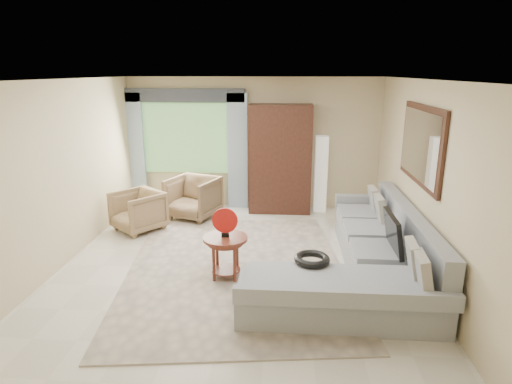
# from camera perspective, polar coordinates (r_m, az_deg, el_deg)

# --- Properties ---
(ground) EXTENTS (6.00, 6.00, 0.00)m
(ground) POSITION_cam_1_polar(r_m,az_deg,el_deg) (6.14, -2.61, -10.33)
(ground) COLOR silver
(ground) RESTS_ON ground
(area_rug) EXTENTS (3.46, 4.33, 0.02)m
(area_rug) POSITION_cam_1_polar(r_m,az_deg,el_deg) (6.14, -2.64, -10.21)
(area_rug) COLOR #BBAA94
(area_rug) RESTS_ON ground
(sectional_sofa) EXTENTS (2.30, 3.46, 0.90)m
(sectional_sofa) POSITION_cam_1_polar(r_m,az_deg,el_deg) (5.92, 14.76, -8.86)
(sectional_sofa) COLOR #9B9EA3
(sectional_sofa) RESTS_ON ground
(tv_screen) EXTENTS (0.14, 0.74, 0.48)m
(tv_screen) POSITION_cam_1_polar(r_m,az_deg,el_deg) (5.74, 17.84, -5.19)
(tv_screen) COLOR black
(tv_screen) RESTS_ON sectional_sofa
(garden_hose) EXTENTS (0.43, 0.43, 0.09)m
(garden_hose) POSITION_cam_1_polar(r_m,az_deg,el_deg) (5.20, 7.48, -8.87)
(garden_hose) COLOR black
(garden_hose) RESTS_ON sectional_sofa
(coffee_table) EXTENTS (0.59, 0.59, 0.59)m
(coffee_table) POSITION_cam_1_polar(r_m,az_deg,el_deg) (5.80, -4.07, -8.57)
(coffee_table) COLOR #521C16
(coffee_table) RESTS_ON ground
(red_disc) EXTENTS (0.34, 0.03, 0.34)m
(red_disc) POSITION_cam_1_polar(r_m,az_deg,el_deg) (5.61, -4.17, -3.81)
(red_disc) COLOR #B51612
(red_disc) RESTS_ON coffee_table
(armchair_left) EXTENTS (1.07, 1.07, 0.70)m
(armchair_left) POSITION_cam_1_polar(r_m,az_deg,el_deg) (7.74, -15.47, -2.45)
(armchair_left) COLOR #A18457
(armchair_left) RESTS_ON ground
(armchair_right) EXTENTS (1.09, 1.10, 0.78)m
(armchair_right) POSITION_cam_1_polar(r_m,az_deg,el_deg) (8.18, -8.37, -0.74)
(armchair_right) COLOR olive
(armchair_right) RESTS_ON ground
(potted_plant) EXTENTS (0.48, 0.42, 0.52)m
(potted_plant) POSITION_cam_1_polar(r_m,az_deg,el_deg) (8.58, -14.49, -1.24)
(potted_plant) COLOR #999999
(potted_plant) RESTS_ON ground
(armoire) EXTENTS (1.20, 0.55, 2.10)m
(armoire) POSITION_cam_1_polar(r_m,az_deg,el_deg) (8.35, 3.25, 4.40)
(armoire) COLOR black
(armoire) RESTS_ON ground
(floor_lamp) EXTENTS (0.24, 0.24, 1.50)m
(floor_lamp) POSITION_cam_1_polar(r_m,az_deg,el_deg) (8.50, 8.63, 2.38)
(floor_lamp) COLOR silver
(floor_lamp) RESTS_ON ground
(window) EXTENTS (1.80, 0.04, 1.40)m
(window) POSITION_cam_1_polar(r_m,az_deg,el_deg) (8.77, -9.29, 7.10)
(window) COLOR #669E59
(window) RESTS_ON wall_back
(curtain_left) EXTENTS (0.40, 0.08, 2.30)m
(curtain_left) POSITION_cam_1_polar(r_m,az_deg,el_deg) (9.03, -15.88, 5.33)
(curtain_left) COLOR #9EB7CC
(curtain_left) RESTS_ON ground
(curtain_right) EXTENTS (0.40, 0.08, 2.30)m
(curtain_right) POSITION_cam_1_polar(r_m,az_deg,el_deg) (8.54, -2.46, 5.36)
(curtain_right) COLOR #9EB7CC
(curtain_right) RESTS_ON ground
(valance) EXTENTS (2.40, 0.12, 0.26)m
(valance) POSITION_cam_1_polar(r_m,az_deg,el_deg) (8.62, -9.65, 12.61)
(valance) COLOR #1E232D
(valance) RESTS_ON wall_back
(wall_mirror) EXTENTS (0.05, 1.70, 1.05)m
(wall_mirror) POSITION_cam_1_polar(r_m,az_deg,el_deg) (6.16, 21.12, 5.86)
(wall_mirror) COLOR black
(wall_mirror) RESTS_ON wall_right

